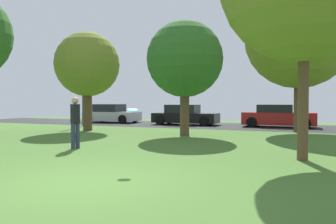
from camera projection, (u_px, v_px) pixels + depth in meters
ground_plane at (86, 182)px, 6.38m from camera, size 44.00×44.00×0.00m
road_strip at (236, 126)px, 21.16m from camera, size 44.00×6.40×0.01m
oak_tree_left at (299, 35)px, 16.80m from camera, size 5.60×5.60×7.89m
maple_tree_far at (87, 65)px, 17.83m from camera, size 3.54×3.54×5.43m
oak_tree_right at (185, 59)px, 15.31m from camera, size 3.62×3.62×5.42m
person_catcher at (75, 120)px, 10.88m from camera, size 0.39×0.35×1.74m
frisbee_disc at (133, 110)px, 7.76m from camera, size 0.38×0.38×0.08m
parked_car_silver at (111, 114)px, 25.18m from camera, size 4.27×2.10×1.42m
parked_car_black at (185, 116)px, 22.61m from camera, size 4.51×1.98×1.40m
parked_car_red at (278, 117)px, 20.45m from camera, size 4.39×2.02×1.42m
street_lamp_post at (83, 92)px, 21.11m from camera, size 0.14×0.14×4.50m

